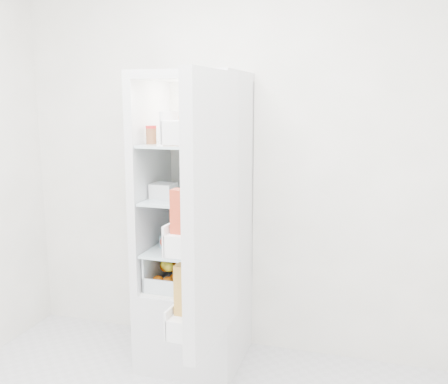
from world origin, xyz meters
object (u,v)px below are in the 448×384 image
(mushroom_bowl, at_px, (171,242))
(refrigerator, at_px, (197,257))
(fridge_door, at_px, (207,216))
(red_cabbage, at_px, (199,239))

(mushroom_bowl, bearing_deg, refrigerator, 36.64)
(refrigerator, relative_size, mushroom_bowl, 13.02)
(mushroom_bowl, height_order, fridge_door, fridge_door)
(refrigerator, distance_m, fridge_door, 0.82)
(red_cabbage, height_order, mushroom_bowl, red_cabbage)
(refrigerator, height_order, mushroom_bowl, refrigerator)
(mushroom_bowl, relative_size, fridge_door, 0.11)
(mushroom_bowl, bearing_deg, fridge_door, -51.93)
(refrigerator, height_order, fridge_door, refrigerator)
(refrigerator, bearing_deg, red_cabbage, -66.10)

